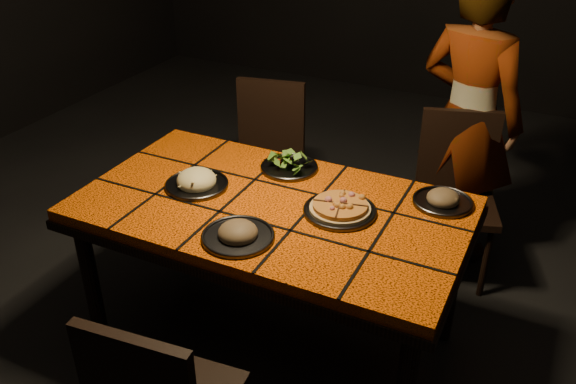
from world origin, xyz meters
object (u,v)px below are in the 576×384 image
at_px(diner, 469,119).
at_px(plate_pasta, 197,182).
at_px(dining_table, 272,219).
at_px(chair_far_right, 456,185).
at_px(chair_far_left, 267,148).
at_px(plate_pizza, 340,209).

relative_size(diner, plate_pasta, 5.76).
height_order(dining_table, chair_far_right, chair_far_right).
relative_size(chair_far_left, chair_far_right, 1.00).
bearing_deg(diner, plate_pizza, 91.85).
xyz_separation_m(chair_far_right, plate_pizza, (-0.31, -0.89, 0.26)).
height_order(dining_table, chair_far_left, chair_far_left).
bearing_deg(dining_table, plate_pizza, 11.49).
xyz_separation_m(chair_far_left, diner, (1.07, 0.24, 0.29)).
bearing_deg(diner, dining_table, 80.19).
bearing_deg(dining_table, diner, 63.56).
height_order(chair_far_right, diner, diner).
bearing_deg(plate_pasta, dining_table, 2.27).
bearing_deg(plate_pizza, chair_far_left, 132.81).
height_order(dining_table, plate_pizza, plate_pizza).
xyz_separation_m(dining_table, chair_far_right, (0.59, 0.94, -0.16)).
xyz_separation_m(chair_far_left, plate_pasta, (0.14, -0.92, 0.27)).
xyz_separation_m(chair_far_right, plate_pasta, (-0.95, -0.96, 0.27)).
distance_m(diner, plate_pasta, 1.49).
xyz_separation_m(chair_far_left, chair_far_right, (1.09, 0.04, -0.00)).
height_order(chair_far_right, plate_pasta, chair_far_right).
relative_size(dining_table, chair_far_right, 1.83).
relative_size(chair_far_left, plate_pasta, 3.20).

